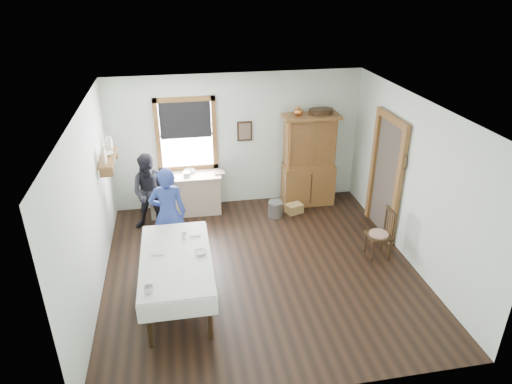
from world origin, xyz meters
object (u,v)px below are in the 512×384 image
(dining_table, at_px, (178,279))
(pail, at_px, (275,209))
(wicker_basket, at_px, (294,208))
(spindle_chair, at_px, (379,233))
(figure_dark, at_px, (151,195))
(woman_blue, at_px, (169,217))
(work_counter, at_px, (185,194))
(china_hutch, at_px, (309,160))

(dining_table, xyz_separation_m, pail, (1.97, 2.28, -0.24))
(dining_table, relative_size, wicker_basket, 6.10)
(spindle_chair, height_order, figure_dark, figure_dark)
(woman_blue, relative_size, figure_dark, 1.11)
(dining_table, bearing_deg, spindle_chair, 9.83)
(dining_table, bearing_deg, figure_dark, 99.95)
(work_counter, relative_size, spindle_chair, 1.60)
(work_counter, distance_m, china_hutch, 2.58)
(wicker_basket, bearing_deg, spindle_chair, -60.58)
(figure_dark, bearing_deg, spindle_chair, -15.55)
(pail, relative_size, wicker_basket, 0.97)
(figure_dark, bearing_deg, wicker_basket, 10.12)
(china_hutch, height_order, wicker_basket, china_hutch)
(dining_table, bearing_deg, wicker_basket, 44.66)
(figure_dark, bearing_deg, china_hutch, 17.09)
(work_counter, xyz_separation_m, figure_dark, (-0.63, -0.49, 0.28))
(dining_table, xyz_separation_m, wicker_basket, (2.38, 2.35, -0.30))
(work_counter, height_order, china_hutch, china_hutch)
(china_hutch, bearing_deg, work_counter, -179.45)
(china_hutch, xyz_separation_m, spindle_chair, (0.61, -2.16, -0.51))
(spindle_chair, xyz_separation_m, woman_blue, (-3.46, 0.63, 0.31))
(pail, relative_size, figure_dark, 0.22)
(china_hutch, distance_m, spindle_chair, 2.30)
(wicker_basket, bearing_deg, work_counter, 168.90)
(work_counter, bearing_deg, spindle_chair, -33.83)
(wicker_basket, bearing_deg, china_hutch, 46.20)
(spindle_chair, relative_size, woman_blue, 0.59)
(china_hutch, height_order, woman_blue, china_hutch)
(figure_dark, bearing_deg, dining_table, -71.44)
(wicker_basket, height_order, figure_dark, figure_dark)
(wicker_basket, xyz_separation_m, woman_blue, (-2.46, -1.13, 0.67))
(work_counter, xyz_separation_m, dining_table, (-0.23, -2.77, -0.02))
(wicker_basket, height_order, woman_blue, woman_blue)
(woman_blue, bearing_deg, wicker_basket, -155.15)
(wicker_basket, relative_size, figure_dark, 0.23)
(work_counter, xyz_separation_m, pail, (1.74, -0.49, -0.25))
(china_hutch, bearing_deg, pail, -148.27)
(china_hutch, relative_size, wicker_basket, 5.97)
(woman_blue, xyz_separation_m, figure_dark, (-0.31, 1.06, -0.08))
(china_hutch, xyz_separation_m, wicker_basket, (-0.38, -0.40, -0.86))
(dining_table, distance_m, wicker_basket, 3.35)
(wicker_basket, relative_size, woman_blue, 0.21)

